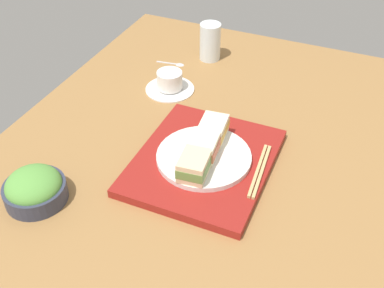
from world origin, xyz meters
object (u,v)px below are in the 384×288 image
sandwich_plate (204,157)px  sandwich_far (213,129)px  chopsticks_pair (259,171)px  teaspoon (176,64)px  salad_bowl (34,188)px  sandwich_near (194,166)px  drinking_glass (210,42)px  coffee_cup (170,83)px  sandwich_middle (204,147)px

sandwich_plate → sandwich_far: (6.97, 0.46, 3.06)cm
chopsticks_pair → teaspoon: bearing=44.3°
sandwich_far → chopsticks_pair: 15.56cm
sandwich_far → salad_bowl: sandwich_far is taller
sandwich_near → teaspoon: sandwich_near is taller
sandwich_far → chopsticks_pair: (-6.34, -13.81, -3.35)cm
sandwich_near → drinking_glass: bearing=18.1°
coffee_cup → teaspoon: 14.68cm
sandwich_near → sandwich_middle: size_ratio=1.01×
coffee_cup → teaspoon: coffee_cup is taller
salad_bowl → coffee_cup: salad_bowl is taller
sandwich_plate → salad_bowl: size_ratio=1.64×
drinking_glass → salad_bowl: bearing=170.9°
coffee_cup → teaspoon: size_ratio=1.54×
sandwich_near → salad_bowl: size_ratio=0.63×
sandwich_middle → drinking_glass: (48.76, 17.74, 0.01)cm
sandwich_near → chopsticks_pair: size_ratio=0.47×
salad_bowl → sandwich_far: bearing=-42.7°
sandwich_middle → drinking_glass: drinking_glass is taller
chopsticks_pair → sandwich_far: bearing=65.3°
coffee_cup → drinking_glass: size_ratio=1.21×
sandwich_plate → sandwich_near: size_ratio=2.62×
sandwich_middle → salad_bowl: (-24.50, 29.51, -2.66)cm
sandwich_near → teaspoon: (47.82, 26.40, -5.55)cm
sandwich_far → coffee_cup: (19.98, 21.19, -3.47)cm
sandwich_plate → salad_bowl: bearing=129.7°
sandwich_far → teaspoon: 42.74cm
sandwich_near → sandwich_middle: (6.97, 0.46, -0.02)cm
drinking_glass → teaspoon: (-7.92, 8.20, -5.54)cm
coffee_cup → drinking_glass: bearing=-10.2°
sandwich_near → sandwich_far: size_ratio=0.95×
drinking_glass → sandwich_far: bearing=-157.5°
sandwich_middle → coffee_cup: 34.75cm
sandwich_far → teaspoon: bearing=36.9°
sandwich_middle → teaspoon: 48.70cm
sandwich_middle → sandwich_near: bearing=-176.2°
teaspoon → sandwich_far: bearing=-143.1°
sandwich_near → sandwich_far: bearing=3.8°
salad_bowl → drinking_glass: size_ratio=1.15×
sandwich_plate → sandwich_far: sandwich_far is taller
sandwich_plate → coffee_cup: 34.58cm
chopsticks_pair → sandwich_near: bearing=120.5°
salad_bowl → chopsticks_pair: 49.69cm
drinking_glass → coffee_cup: bearing=169.8°
sandwich_plate → chopsticks_pair: (0.63, -13.35, -0.29)cm
sandwich_plate → sandwich_near: (-6.97, -0.46, 3.12)cm
sandwich_far → salad_bowl: 42.91cm
sandwich_plate → drinking_glass: drinking_glass is taller
sandwich_plate → teaspoon: size_ratio=2.42×
sandwich_plate → chopsticks_pair: bearing=-87.3°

